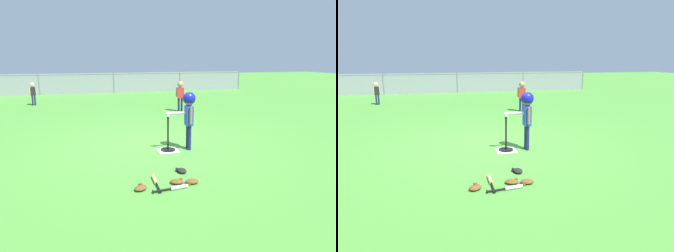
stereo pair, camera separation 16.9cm
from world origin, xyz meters
TOP-DOWN VIEW (x-y plane):
  - ground_plane at (0.00, 0.00)m, footprint 60.00×60.00m
  - home_plate at (0.17, -0.58)m, footprint 0.44×0.44m
  - batting_tee at (0.17, -0.58)m, footprint 0.32×0.32m
  - baseball_on_tee at (0.17, -0.58)m, footprint 0.07×0.07m
  - batter_child at (0.63, -0.61)m, footprint 0.65×0.36m
  - fielder_near_left at (-3.72, 6.94)m, footprint 0.26×0.19m
  - fielder_near_right at (1.88, 3.88)m, footprint 0.32×0.23m
  - spare_bat_silver at (-0.24, -2.49)m, footprint 0.58×0.12m
  - spare_bat_wood at (-0.48, -2.16)m, footprint 0.08×0.63m
  - glove_by_plate at (-0.75, -2.36)m, footprint 0.27×0.26m
  - glove_near_bats at (-0.15, -2.29)m, footprint 0.26×0.22m
  - glove_tossed_aside at (0.08, -2.35)m, footprint 0.23×0.18m
  - glove_outfield_drop at (0.07, -1.86)m, footprint 0.18×0.23m
  - outfield_fence at (0.00, 10.59)m, footprint 16.06×0.06m

SIDE VIEW (x-z plane):
  - ground_plane at x=0.00m, z-range 0.00..0.00m
  - home_plate at x=0.17m, z-range 0.00..0.01m
  - spare_bat_wood at x=-0.48m, z-range 0.00..0.06m
  - spare_bat_silver at x=-0.24m, z-range 0.00..0.06m
  - glove_by_plate at x=-0.75m, z-range 0.00..0.07m
  - glove_near_bats at x=-0.15m, z-range 0.00..0.07m
  - glove_tossed_aside at x=0.08m, z-range 0.00..0.07m
  - glove_outfield_drop at x=0.07m, z-range 0.00..0.07m
  - batting_tee at x=0.17m, z-range -0.25..0.49m
  - outfield_fence at x=0.00m, z-range 0.04..1.19m
  - fielder_near_left at x=-3.72m, z-range 0.14..1.11m
  - fielder_near_right at x=1.88m, z-range 0.16..1.30m
  - baseball_on_tee at x=0.17m, z-range 0.74..0.81m
  - batter_child at x=0.63m, z-range 0.27..1.55m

